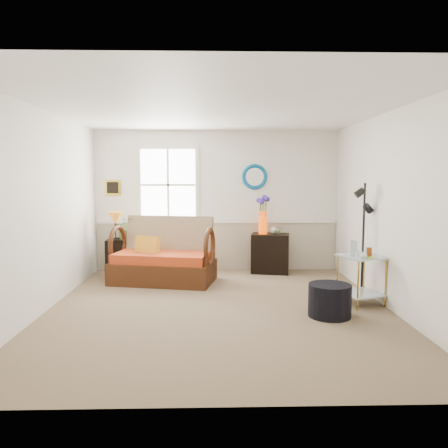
{
  "coord_description": "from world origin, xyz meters",
  "views": [
    {
      "loc": [
        -0.08,
        -5.63,
        1.72
      ],
      "look_at": [
        0.08,
        0.33,
        1.1
      ],
      "focal_mm": 35.0,
      "sensor_mm": 36.0,
      "label": 1
    }
  ],
  "objects_px": {
    "loveseat": "(163,250)",
    "lamp_stand": "(117,257)",
    "ottoman": "(330,300)",
    "side_table": "(361,280)",
    "floor_lamp": "(363,240)",
    "cabinet": "(270,253)"
  },
  "relations": [
    {
      "from": "loveseat",
      "to": "lamp_stand",
      "type": "height_order",
      "value": "loveseat"
    },
    {
      "from": "lamp_stand",
      "to": "floor_lamp",
      "type": "relative_size",
      "value": 0.39
    },
    {
      "from": "lamp_stand",
      "to": "cabinet",
      "type": "relative_size",
      "value": 0.89
    },
    {
      "from": "side_table",
      "to": "floor_lamp",
      "type": "xyz_separation_m",
      "value": [
        0.14,
        0.38,
        0.49
      ]
    },
    {
      "from": "side_table",
      "to": "cabinet",
      "type": "bearing_deg",
      "value": 115.67
    },
    {
      "from": "cabinet",
      "to": "side_table",
      "type": "height_order",
      "value": "cabinet"
    },
    {
      "from": "cabinet",
      "to": "ottoman",
      "type": "height_order",
      "value": "cabinet"
    },
    {
      "from": "lamp_stand",
      "to": "ottoman",
      "type": "relative_size",
      "value": 1.2
    },
    {
      "from": "side_table",
      "to": "loveseat",
      "type": "bearing_deg",
      "value": 154.49
    },
    {
      "from": "floor_lamp",
      "to": "ottoman",
      "type": "relative_size",
      "value": 3.12
    },
    {
      "from": "ottoman",
      "to": "floor_lamp",
      "type": "bearing_deg",
      "value": 51.61
    },
    {
      "from": "cabinet",
      "to": "ottoman",
      "type": "bearing_deg",
      "value": -69.86
    },
    {
      "from": "side_table",
      "to": "lamp_stand",
      "type": "bearing_deg",
      "value": 152.79
    },
    {
      "from": "loveseat",
      "to": "ottoman",
      "type": "distance_m",
      "value": 2.98
    },
    {
      "from": "lamp_stand",
      "to": "side_table",
      "type": "relative_size",
      "value": 0.95
    },
    {
      "from": "cabinet",
      "to": "floor_lamp",
      "type": "bearing_deg",
      "value": -44.93
    },
    {
      "from": "cabinet",
      "to": "ottoman",
      "type": "xyz_separation_m",
      "value": [
        0.41,
        -2.56,
        -0.15
      ]
    },
    {
      "from": "loveseat",
      "to": "floor_lamp",
      "type": "distance_m",
      "value": 3.16
    },
    {
      "from": "cabinet",
      "to": "side_table",
      "type": "bearing_deg",
      "value": -53.32
    },
    {
      "from": "side_table",
      "to": "floor_lamp",
      "type": "bearing_deg",
      "value": 69.58
    },
    {
      "from": "loveseat",
      "to": "cabinet",
      "type": "xyz_separation_m",
      "value": [
        1.87,
        0.68,
        -0.18
      ]
    },
    {
      "from": "loveseat",
      "to": "side_table",
      "type": "xyz_separation_m",
      "value": [
        2.85,
        -1.36,
        -0.2
      ]
    }
  ]
}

